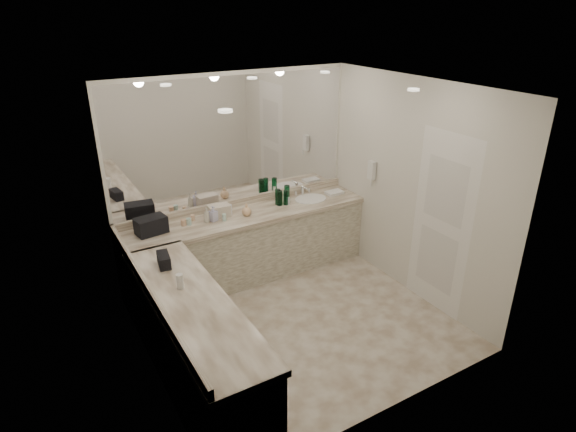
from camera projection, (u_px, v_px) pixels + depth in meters
floor at (296, 322)px, 5.47m from camera, size 3.20×3.20×0.00m
ceiling at (298, 89)px, 4.41m from camera, size 3.20×3.20×0.00m
wall_back at (236, 177)px, 6.12m from camera, size 3.20×0.02×2.60m
wall_left at (141, 256)px, 4.20m from camera, size 0.02×3.00×2.60m
wall_right at (413, 190)px, 5.68m from camera, size 0.02×3.00×2.60m
vanity_back_base at (249, 247)px, 6.24m from camera, size 3.20×0.60×0.84m
vanity_back_top at (248, 216)px, 6.05m from camera, size 3.20×0.64×0.06m
vanity_left_base at (194, 345)px, 4.46m from camera, size 0.60×2.40×0.84m
vanity_left_top at (191, 304)px, 4.28m from camera, size 0.64×2.42×0.06m
backsplash_back at (238, 202)px, 6.25m from camera, size 3.20×0.04×0.10m
backsplash_left at (148, 289)px, 4.35m from camera, size 0.04×3.00×0.10m
mirror_back at (235, 140)px, 5.92m from camera, size 3.12×0.01×1.55m
mirror_left at (136, 205)px, 4.01m from camera, size 0.01×2.92×1.55m
sink at (311, 199)px, 6.49m from camera, size 0.44×0.44×0.03m
faucet at (302, 190)px, 6.63m from camera, size 0.24×0.16×0.14m
wall_phone at (372, 170)px, 6.19m from camera, size 0.06×0.10×0.24m
door at (441, 225)px, 5.38m from camera, size 0.02×0.82×2.10m
black_toiletry_bag at (151, 226)px, 5.49m from camera, size 0.37×0.26×0.19m
black_bag_spill at (164, 260)px, 4.82m from camera, size 0.15×0.26×0.13m
cream_cosmetic_case at (219, 211)px, 5.93m from camera, size 0.27×0.18×0.15m
hand_towel at (334, 193)px, 6.66m from camera, size 0.24×0.16×0.04m
lotion_left at (180, 281)px, 4.43m from camera, size 0.07×0.07×0.15m
soap_bottle_a at (207, 215)px, 5.77m from camera, size 0.07×0.07×0.18m
soap_bottle_b at (213, 214)px, 5.80m from camera, size 0.11×0.11×0.19m
soap_bottle_c at (246, 210)px, 5.96m from camera, size 0.13×0.13×0.16m
green_bottle_0 at (280, 198)px, 6.25m from camera, size 0.07×0.07×0.20m
green_bottle_1 at (286, 198)px, 6.28m from camera, size 0.07×0.07×0.19m
green_bottle_2 at (287, 193)px, 6.40m from camera, size 0.07×0.07×0.22m
green_bottle_3 at (278, 197)px, 6.28m from camera, size 0.07×0.07×0.21m
amenity_bottle_0 at (189, 222)px, 5.72m from camera, size 0.06×0.06×0.08m
amenity_bottle_1 at (284, 196)px, 6.43m from camera, size 0.04×0.04×0.11m
amenity_bottle_2 at (220, 214)px, 5.93m from camera, size 0.04×0.04×0.07m
amenity_bottle_3 at (288, 201)px, 6.30m from camera, size 0.05×0.05×0.10m
amenity_bottle_4 at (184, 223)px, 5.70m from camera, size 0.06×0.06×0.08m
amenity_bottle_5 at (193, 218)px, 5.84m from camera, size 0.05×0.05×0.07m
amenity_bottle_6 at (230, 210)px, 5.99m from camera, size 0.06×0.06×0.13m
amenity_bottle_7 at (224, 217)px, 5.83m from camera, size 0.05×0.05×0.09m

